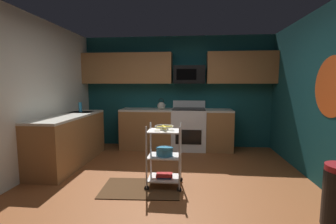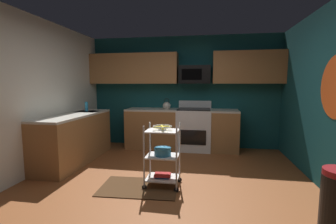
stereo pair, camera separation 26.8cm
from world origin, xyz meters
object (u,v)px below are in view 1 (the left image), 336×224
at_px(book_stack, 164,176).
at_px(rolling_cart, 164,156).
at_px(kettle, 161,106).
at_px(dish_soap_bottle, 80,107).
at_px(microwave, 189,75).
at_px(fruit_bowl, 164,127).
at_px(mixing_bowl_large, 164,151).
at_px(oven_range, 189,128).

bearing_deg(book_stack, rolling_cart, 0.00).
distance_m(kettle, dish_soap_bottle, 1.74).
height_order(microwave, dish_soap_bottle, microwave).
height_order(fruit_bowl, mixing_bowl_large, fruit_bowl).
bearing_deg(dish_soap_bottle, rolling_cart, -34.76).
bearing_deg(book_stack, dish_soap_bottle, 145.24).
bearing_deg(microwave, dish_soap_bottle, -158.27).
height_order(oven_range, book_stack, oven_range).
distance_m(rolling_cart, mixing_bowl_large, 0.07).
bearing_deg(kettle, oven_range, 0.35).
relative_size(rolling_cart, mixing_bowl_large, 3.63).
distance_m(rolling_cart, book_stack, 0.29).
xyz_separation_m(rolling_cart, book_stack, (-0.00, 0.00, -0.29)).
bearing_deg(mixing_bowl_large, microwave, 81.60).
xyz_separation_m(mixing_bowl_large, kettle, (-0.31, 2.06, 0.48)).
xyz_separation_m(oven_range, mixing_bowl_large, (-0.32, -2.07, 0.04)).
bearing_deg(dish_soap_bottle, fruit_bowl, -34.76).
xyz_separation_m(oven_range, kettle, (-0.63, -0.00, 0.52)).
xyz_separation_m(microwave, fruit_bowl, (-0.32, -2.17, -0.82)).
relative_size(rolling_cart, kettle, 3.47).
distance_m(microwave, kettle, 0.95).
relative_size(fruit_bowl, kettle, 1.03).
bearing_deg(oven_range, kettle, -179.65).
height_order(oven_range, mixing_bowl_large, oven_range).
xyz_separation_m(microwave, kettle, (-0.63, -0.11, -0.70)).
height_order(fruit_bowl, dish_soap_bottle, dish_soap_bottle).
bearing_deg(mixing_bowl_large, kettle, 98.47).
height_order(fruit_bowl, book_stack, fruit_bowl).
distance_m(rolling_cart, kettle, 2.16).
distance_m(book_stack, kettle, 2.25).
xyz_separation_m(fruit_bowl, dish_soap_bottle, (-1.87, 1.30, 0.14)).
bearing_deg(book_stack, microwave, 81.52).
xyz_separation_m(oven_range, fruit_bowl, (-0.32, -2.07, 0.40)).
bearing_deg(microwave, kettle, -170.20).
height_order(fruit_bowl, kettle, kettle).
distance_m(mixing_bowl_large, kettle, 2.14).
height_order(rolling_cart, dish_soap_bottle, dish_soap_bottle).
distance_m(rolling_cart, fruit_bowl, 0.43).
xyz_separation_m(fruit_bowl, book_stack, (-0.00, 0.00, -0.72)).
distance_m(microwave, book_stack, 2.68).
bearing_deg(rolling_cart, oven_range, 81.09).
xyz_separation_m(fruit_bowl, kettle, (-0.30, 2.06, 0.12)).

